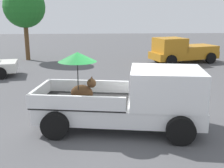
{
  "coord_description": "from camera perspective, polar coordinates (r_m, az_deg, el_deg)",
  "views": [
    {
      "loc": [
        -0.77,
        -8.12,
        3.51
      ],
      "look_at": [
        -0.14,
        1.23,
        1.1
      ],
      "focal_mm": 44.7,
      "sensor_mm": 36.0,
      "label": 1
    }
  ],
  "objects": [
    {
      "name": "tree_by_lot",
      "position": [
        21.99,
        -17.5,
        14.76
      ],
      "size": [
        3.02,
        3.02,
        5.42
      ],
      "color": "brown",
      "rests_on": "ground"
    },
    {
      "name": "pickup_truck_main",
      "position": [
        8.51,
        4.48,
        -3.0
      ],
      "size": [
        5.29,
        2.92,
        2.41
      ],
      "rotation": [
        0.0,
        0.0,
        -0.17
      ],
      "color": "black",
      "rests_on": "ground"
    },
    {
      "name": "pickup_truck_red",
      "position": [
        20.56,
        14.04,
        6.65
      ],
      "size": [
        5.11,
        3.17,
        1.8
      ],
      "rotation": [
        0.0,
        0.0,
        3.42
      ],
      "color": "black",
      "rests_on": "ground"
    },
    {
      "name": "ground_plane",
      "position": [
        8.88,
        1.47,
        -8.87
      ],
      "size": [
        80.0,
        80.0,
        0.0
      ],
      "primitive_type": "plane",
      "color": "#4C4C4F"
    }
  ]
}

